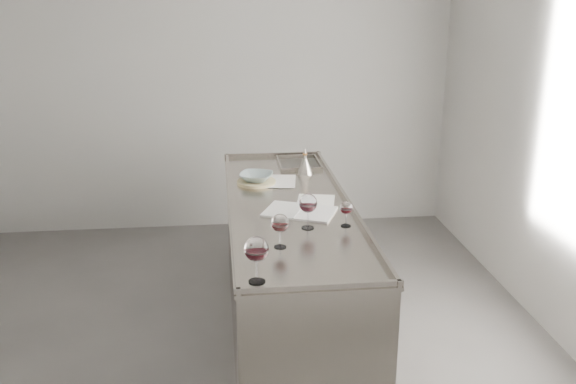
{
  "coord_description": "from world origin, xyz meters",
  "views": [
    {
      "loc": [
        0.07,
        -3.46,
        2.24
      ],
      "look_at": [
        0.49,
        0.31,
        1.02
      ],
      "focal_mm": 40.0,
      "sensor_mm": 36.0,
      "label": 1
    }
  ],
  "objects": [
    {
      "name": "notebook",
      "position": [
        0.54,
        0.15,
        0.95
      ],
      "size": [
        0.49,
        0.42,
        0.02
      ],
      "rotation": [
        0.0,
        0.0,
        -0.4
      ],
      "color": "white",
      "rests_on": "counter"
    },
    {
      "name": "room_shell",
      "position": [
        0.0,
        0.0,
        1.4
      ],
      "size": [
        4.54,
        5.04,
        2.84
      ],
      "color": "#504E4B",
      "rests_on": "ground"
    },
    {
      "name": "wine_glass_left",
      "position": [
        0.23,
        -0.77,
        1.1
      ],
      "size": [
        0.11,
        0.11,
        0.22
      ],
      "rotation": [
        0.0,
        0.0,
        -0.12
      ],
      "color": "white",
      "rests_on": "counter"
    },
    {
      "name": "ceramic_bowl",
      "position": [
        0.32,
        0.77,
        0.99
      ],
      "size": [
        0.28,
        0.28,
        0.06
      ],
      "primitive_type": "imported",
      "rotation": [
        0.0,
        0.0,
        -0.29
      ],
      "color": "#8A9EA1",
      "rests_on": "trivet"
    },
    {
      "name": "wine_glass_small",
      "position": [
        0.78,
        -0.11,
        1.04
      ],
      "size": [
        0.07,
        0.07,
        0.15
      ],
      "rotation": [
        0.0,
        0.0,
        -0.13
      ],
      "color": "white",
      "rests_on": "counter"
    },
    {
      "name": "wine_glass_middle",
      "position": [
        0.37,
        -0.37,
        1.07
      ],
      "size": [
        0.09,
        0.09,
        0.18
      ],
      "rotation": [
        0.0,
        0.0,
        0.08
      ],
      "color": "white",
      "rests_on": "counter"
    },
    {
      "name": "loose_paper_top",
      "position": [
        0.67,
        0.31,
        0.94
      ],
      "size": [
        0.3,
        0.37,
        0.0
      ],
      "primitive_type": "cube",
      "rotation": [
        0.0,
        0.0,
        -0.21
      ],
      "color": "silver",
      "rests_on": "counter"
    },
    {
      "name": "wine_funnel",
      "position": [
        0.69,
        0.98,
        1.0
      ],
      "size": [
        0.13,
        0.13,
        0.19
      ],
      "rotation": [
        0.0,
        0.0,
        -0.32
      ],
      "color": "#A9A097",
      "rests_on": "counter"
    },
    {
      "name": "counter",
      "position": [
        0.5,
        0.3,
        0.47
      ],
      "size": [
        0.77,
        2.42,
        0.97
      ],
      "color": "gray",
      "rests_on": "ground"
    },
    {
      "name": "loose_paper_under",
      "position": [
        0.48,
        0.8,
        0.94
      ],
      "size": [
        0.27,
        0.35,
        0.0
      ],
      "primitive_type": "cube",
      "rotation": [
        0.0,
        0.0,
        -0.14
      ],
      "color": "white",
      "rests_on": "counter"
    },
    {
      "name": "trivet",
      "position": [
        0.32,
        0.77,
        0.95
      ],
      "size": [
        0.35,
        0.35,
        0.02
      ],
      "primitive_type": "cylinder",
      "rotation": [
        0.0,
        0.0,
        -0.36
      ],
      "color": "#CDBA85",
      "rests_on": "counter"
    },
    {
      "name": "wine_glass_right",
      "position": [
        0.56,
        -0.12,
        1.08
      ],
      "size": [
        0.1,
        0.1,
        0.2
      ],
      "rotation": [
        0.0,
        0.0,
        0.34
      ],
      "color": "white",
      "rests_on": "counter"
    }
  ]
}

